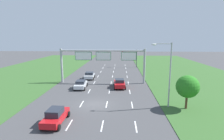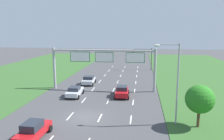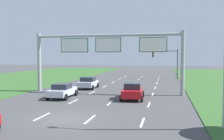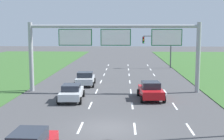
{
  "view_description": "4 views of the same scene",
  "coord_description": "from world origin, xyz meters",
  "px_view_note": "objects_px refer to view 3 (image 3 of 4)",
  "views": [
    {
      "loc": [
        3.58,
        -22.84,
        8.99
      ],
      "look_at": [
        2.0,
        10.24,
        2.99
      ],
      "focal_mm": 28.0,
      "sensor_mm": 36.0,
      "label": 1
    },
    {
      "loc": [
        6.3,
        -22.95,
        9.65
      ],
      "look_at": [
        1.57,
        11.38,
        3.5
      ],
      "focal_mm": 35.0,
      "sensor_mm": 36.0,
      "label": 2
    },
    {
      "loc": [
        6.72,
        -15.78,
        4.2
      ],
      "look_at": [
        0.51,
        12.52,
        2.63
      ],
      "focal_mm": 40.0,
      "sensor_mm": 36.0,
      "label": 3
    },
    {
      "loc": [
        1.05,
        -19.28,
        6.24
      ],
      "look_at": [
        -0.11,
        10.38,
        2.41
      ],
      "focal_mm": 50.0,
      "sensor_mm": 36.0,
      "label": 4
    }
  ],
  "objects_px": {
    "car_lead_silver": "(62,91)",
    "sign_gantry": "(107,50)",
    "car_near_red": "(88,83)",
    "traffic_light_mast": "(167,58)",
    "street_lamp": "(219,41)",
    "car_far_ahead": "(133,91)"
  },
  "relations": [
    {
      "from": "car_far_ahead",
      "to": "street_lamp",
      "type": "height_order",
      "value": "street_lamp"
    },
    {
      "from": "street_lamp",
      "to": "car_lead_silver",
      "type": "bearing_deg",
      "value": 147.65
    },
    {
      "from": "car_lead_silver",
      "to": "traffic_light_mast",
      "type": "xyz_separation_m",
      "value": [
        10.38,
        24.33,
        3.13
      ]
    },
    {
      "from": "car_far_ahead",
      "to": "sign_gantry",
      "type": "relative_size",
      "value": 0.24
    },
    {
      "from": "car_near_red",
      "to": "car_lead_silver",
      "type": "height_order",
      "value": "car_near_red"
    },
    {
      "from": "car_far_ahead",
      "to": "sign_gantry",
      "type": "bearing_deg",
      "value": 131.6
    },
    {
      "from": "sign_gantry",
      "to": "traffic_light_mast",
      "type": "distance_m",
      "value": 21.3
    },
    {
      "from": "car_lead_silver",
      "to": "sign_gantry",
      "type": "xyz_separation_m",
      "value": [
        3.74,
        4.12,
        4.22
      ]
    },
    {
      "from": "car_near_red",
      "to": "street_lamp",
      "type": "distance_m",
      "value": 21.01
    },
    {
      "from": "traffic_light_mast",
      "to": "street_lamp",
      "type": "relative_size",
      "value": 0.66
    },
    {
      "from": "car_near_red",
      "to": "sign_gantry",
      "type": "bearing_deg",
      "value": -47.51
    },
    {
      "from": "car_lead_silver",
      "to": "traffic_light_mast",
      "type": "distance_m",
      "value": 26.64
    },
    {
      "from": "car_near_red",
      "to": "car_far_ahead",
      "type": "distance_m",
      "value": 9.65
    },
    {
      "from": "car_near_red",
      "to": "car_far_ahead",
      "type": "height_order",
      "value": "car_far_ahead"
    },
    {
      "from": "car_lead_silver",
      "to": "car_near_red",
      "type": "bearing_deg",
      "value": 85.54
    },
    {
      "from": "traffic_light_mast",
      "to": "street_lamp",
      "type": "bearing_deg",
      "value": -85.05
    },
    {
      "from": "car_lead_silver",
      "to": "car_far_ahead",
      "type": "xyz_separation_m",
      "value": [
        7.08,
        0.77,
        0.05
      ]
    },
    {
      "from": "car_lead_silver",
      "to": "car_far_ahead",
      "type": "distance_m",
      "value": 7.12
    },
    {
      "from": "sign_gantry",
      "to": "street_lamp",
      "type": "bearing_deg",
      "value": -52.82
    },
    {
      "from": "car_near_red",
      "to": "traffic_light_mast",
      "type": "relative_size",
      "value": 0.71
    },
    {
      "from": "car_far_ahead",
      "to": "traffic_light_mast",
      "type": "bearing_deg",
      "value": 78.69
    },
    {
      "from": "car_lead_silver",
      "to": "street_lamp",
      "type": "distance_m",
      "value": 16.23
    }
  ]
}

